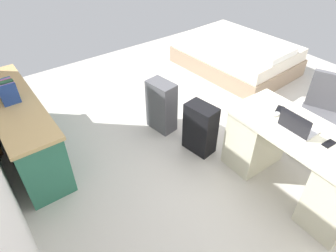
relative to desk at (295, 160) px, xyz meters
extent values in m
plane|color=beige|center=(1.11, -0.12, -0.39)|extent=(6.06, 6.06, 0.00)
cube|color=beige|center=(0.00, 0.00, 0.34)|extent=(1.45, 0.69, 0.04)
cube|color=beige|center=(0.49, -0.01, -0.03)|extent=(0.41, 0.60, 0.70)
cylinder|color=black|center=(0.19, -0.70, -0.37)|extent=(0.52, 0.52, 0.04)
cylinder|color=black|center=(0.19, -0.70, -0.18)|extent=(0.06, 0.06, 0.42)
cube|color=#4C4C51|center=(0.19, -0.70, 0.07)|extent=(0.60, 0.60, 0.08)
cube|color=#4C4C51|center=(0.26, -0.88, 0.33)|extent=(0.43, 0.23, 0.44)
cube|color=#2D7056|center=(2.15, 2.03, -0.04)|extent=(1.76, 0.44, 0.70)
cube|color=tan|center=(2.15, 2.03, 0.33)|extent=(1.80, 0.48, 0.04)
cube|color=#275F49|center=(1.75, 1.80, -0.19)|extent=(0.67, 0.01, 0.25)
cube|color=#275F49|center=(2.55, 1.80, -0.19)|extent=(0.67, 0.01, 0.25)
cube|color=gray|center=(2.24, -1.56, -0.25)|extent=(1.98, 1.51, 0.28)
cube|color=silver|center=(2.24, -1.56, -0.01)|extent=(1.92, 1.45, 0.20)
cube|color=white|center=(1.57, -1.61, 0.14)|extent=(0.52, 0.71, 0.10)
cube|color=black|center=(1.00, 0.36, -0.08)|extent=(0.39, 0.27, 0.62)
cube|color=#4C4C51|center=(1.62, 0.47, -0.05)|extent=(0.39, 0.27, 0.67)
cube|color=#B7B7BC|center=(0.07, 0.00, 0.36)|extent=(0.31, 0.23, 0.02)
cube|color=black|center=(0.08, 0.11, 0.46)|extent=(0.31, 0.02, 0.19)
ellipsoid|color=white|center=(0.33, 0.00, 0.37)|extent=(0.06, 0.10, 0.03)
cube|color=black|center=(-0.21, -0.03, 0.36)|extent=(0.07, 0.14, 0.01)
cube|color=black|center=(0.37, -0.12, 0.36)|extent=(0.11, 0.15, 0.01)
cube|color=navy|center=(2.08, 2.03, 0.47)|extent=(0.03, 0.17, 0.22)
cube|color=#8A68B2|center=(2.12, 2.03, 0.46)|extent=(0.03, 0.17, 0.21)
cube|color=#285C3D|center=(2.16, 2.03, 0.47)|extent=(0.04, 0.17, 0.23)
cube|color=#1E6380|center=(2.20, 2.03, 0.45)|extent=(0.03, 0.17, 0.20)
cube|color=#3C5C29|center=(2.24, 2.03, 0.46)|extent=(0.03, 0.17, 0.20)
cube|color=#AE5EAF|center=(2.28, 2.03, 0.45)|extent=(0.04, 0.17, 0.19)
cube|color=#37658B|center=(2.32, 2.03, 0.45)|extent=(0.04, 0.17, 0.19)
cone|color=red|center=(2.45, 2.03, 0.41)|extent=(0.08, 0.08, 0.11)
camera|label=1|loc=(-0.93, 2.26, 2.08)|focal=31.72mm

